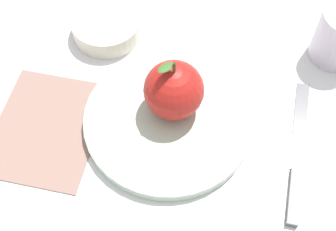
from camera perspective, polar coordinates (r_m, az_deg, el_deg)
ground_plane at (r=0.61m, az=3.13°, el=-2.73°), size 2.40×2.40×0.00m
dinner_plate at (r=0.61m, az=-0.00°, el=-0.53°), size 0.23×0.23×0.02m
apple at (r=0.58m, az=0.73°, el=3.20°), size 0.08×0.08×0.09m
side_bowl at (r=0.70m, az=-7.74°, el=11.16°), size 0.10×0.10×0.03m
knife at (r=0.61m, az=15.88°, el=-5.58°), size 0.11×0.20×0.01m
linen_napkin at (r=0.63m, az=-14.99°, el=-1.43°), size 0.20×0.21×0.00m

